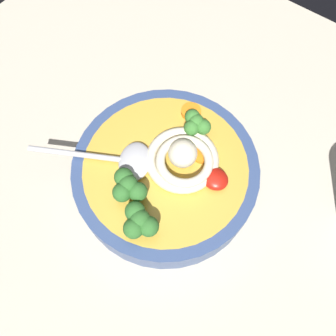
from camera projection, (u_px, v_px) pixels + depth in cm
name	position (u px, v px, depth cm)	size (l,w,h in cm)	color
table_slab	(153.00, 201.00, 54.62)	(97.18, 97.18, 3.75)	#BCB29E
soup_bowl	(168.00, 175.00, 51.50)	(26.23, 26.23, 5.14)	#334775
noodle_pile	(183.00, 159.00, 48.30)	(11.13, 10.91, 4.47)	beige
soup_spoon	(125.00, 160.00, 48.86)	(16.71, 11.26, 1.60)	#B7B7BC
chili_sauce_dollop	(215.00, 179.00, 47.68)	(3.64, 3.27, 1.64)	#B2190F
broccoli_floret_beside_chili	(196.00, 124.00, 49.75)	(4.32, 3.72, 3.41)	#7A9E60
broccoli_floret_front	(128.00, 186.00, 45.46)	(4.95, 4.26, 3.92)	#7A9E60
broccoli_floret_left	(139.00, 221.00, 43.46)	(5.07, 4.36, 4.01)	#7A9E60
carrot_slice_rear	(202.00, 154.00, 49.88)	(2.87, 2.87, 0.49)	orange
carrot_slice_center	(191.00, 112.00, 52.68)	(2.95, 2.95, 0.75)	orange
carrot_slice_extra_a	(180.00, 140.00, 50.82)	(2.87, 2.87, 0.54)	orange
carrot_slice_near_spoon	(148.00, 154.00, 49.92)	(2.04, 2.04, 0.44)	orange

